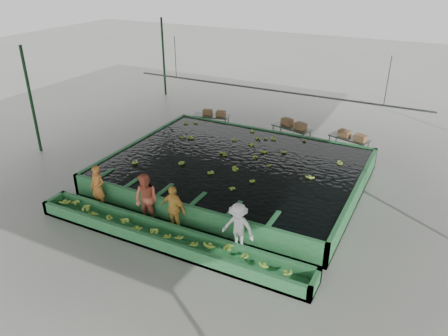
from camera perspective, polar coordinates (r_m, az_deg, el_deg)
The scene contains 21 objects.
ground at distance 17.15m, azimuth -0.77°, elevation -3.66°, with size 80.00×80.00×0.00m, color gray.
shed_roof at distance 15.31m, azimuth -0.88°, elevation 12.84°, with size 20.00×22.00×0.04m, color #92979C.
shed_posts at distance 16.06m, azimuth -0.82°, elevation 4.12°, with size 20.00×22.00×5.00m, color #123319, non-canonical shape.
flotation_tank at distance 18.12m, azimuth 1.45°, elevation -0.33°, with size 10.00×8.00×0.90m, color #307942, non-canonical shape.
tank_water at distance 17.95m, azimuth 1.46°, elevation 0.81°, with size 9.70×7.70×0.00m, color black.
sorting_trough at distance 14.43m, azimuth -7.56°, elevation -9.05°, with size 10.00×1.00×0.50m, color #307942, non-canonical shape.
cableway_rail at distance 20.22m, azimuth 5.93°, elevation 10.11°, with size 0.08×0.08×14.00m, color #59605B.
rail_hanger_left at distance 22.23m, azimuth -6.37°, elevation 14.19°, with size 0.04×0.04×2.00m, color #59605B.
rail_hanger_right at distance 18.81m, azimuth 20.60°, elevation 10.57°, with size 0.04×0.04×2.00m, color #59605B.
worker_a at distance 16.61m, azimuth -16.15°, elevation -2.49°, with size 0.62×0.41×1.70m, color orange.
worker_b at distance 15.28m, azimuth -10.12°, elevation -4.06°, with size 0.91×0.71×1.86m, color #DC694D.
worker_c at distance 14.75m, azimuth -6.65°, elevation -5.33°, with size 1.00×0.42×1.71m, color #F2B748.
worker_d at distance 13.74m, azimuth 1.85°, elevation -7.80°, with size 1.09×0.63×1.68m, color white.
packing_table_left at distance 23.49m, azimuth -1.66°, elevation 5.92°, with size 1.89×0.75×0.86m, color #59605B, non-canonical shape.
packing_table_mid at distance 22.04m, azimuth 8.76°, elevation 4.26°, with size 1.94×0.78×0.88m, color #59605B, non-canonical shape.
packing_table_right at distance 21.40m, azimuth 15.90°, elevation 2.81°, with size 1.85×0.74×0.84m, color #59605B, non-canonical shape.
box_stack_left at distance 23.37m, azimuth -1.29°, elevation 6.93°, with size 1.20×0.33×0.26m, color #956945, non-canonical shape.
box_stack_mid at distance 21.91m, azimuth 9.06°, elevation 5.36°, with size 1.40×0.39×0.30m, color #956945, non-canonical shape.
box_stack_right at distance 21.17m, azimuth 16.37°, elevation 3.73°, with size 1.35×0.37×0.29m, color #956945, non-canonical shape.
floating_bananas at distance 18.61m, azimuth 2.54°, elevation 1.74°, with size 8.38×5.71×0.11m, color #8EB335, non-canonical shape.
trough_bananas at distance 14.34m, azimuth -7.59°, elevation -8.56°, with size 8.68×0.58×0.12m, color #8EB335, non-canonical shape.
Camera 1 is at (7.02, -13.16, 8.47)m, focal length 35.00 mm.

